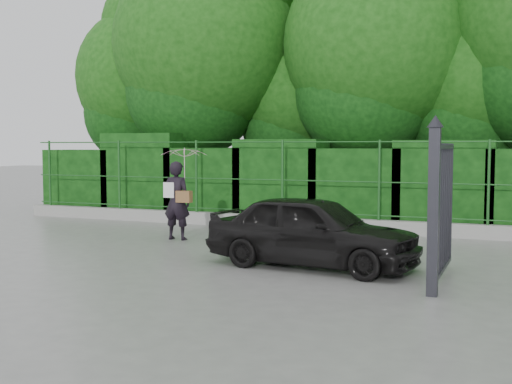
% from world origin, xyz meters
% --- Properties ---
extents(ground, '(80.00, 80.00, 0.00)m').
position_xyz_m(ground, '(0.00, 0.00, 0.00)').
color(ground, gray).
extents(kerb, '(14.00, 0.25, 0.30)m').
position_xyz_m(kerb, '(0.00, 4.50, 0.15)').
color(kerb, '#9E9E99').
rests_on(kerb, ground).
extents(fence, '(14.13, 0.06, 1.80)m').
position_xyz_m(fence, '(0.22, 4.50, 1.20)').
color(fence, '#1E541F').
rests_on(fence, kerb).
extents(hedge, '(14.20, 1.20, 2.30)m').
position_xyz_m(hedge, '(-0.04, 5.50, 1.01)').
color(hedge, black).
rests_on(hedge, ground).
extents(trees, '(17.10, 6.15, 8.08)m').
position_xyz_m(trees, '(1.14, 7.74, 4.62)').
color(trees, black).
rests_on(trees, ground).
extents(gate, '(0.22, 2.33, 2.36)m').
position_xyz_m(gate, '(4.60, -0.72, 1.19)').
color(gate, '#222228').
rests_on(gate, ground).
extents(woman, '(0.98, 1.00, 1.94)m').
position_xyz_m(woman, '(-0.90, 1.97, 1.28)').
color(woman, black).
rests_on(woman, ground).
extents(car, '(3.63, 1.85, 1.18)m').
position_xyz_m(car, '(2.54, 0.12, 0.59)').
color(car, black).
rests_on(car, ground).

